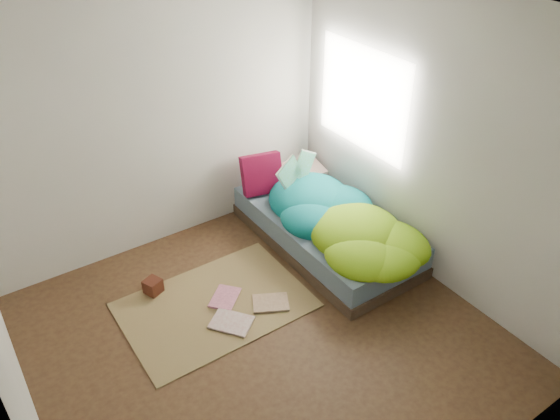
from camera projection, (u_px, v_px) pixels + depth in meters
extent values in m
cube|color=#3B2416|center=(263.00, 337.00, 4.55)|extent=(3.50, 3.50, 0.00)
cube|color=#B8B6AE|center=(158.00, 120.00, 5.02)|extent=(3.50, 0.04, 2.60)
cube|color=#B8B6AE|center=(454.00, 373.00, 2.62)|extent=(3.50, 0.04, 2.60)
cube|color=#B8B6AE|center=(433.00, 143.00, 4.64)|extent=(0.04, 3.50, 2.60)
cube|color=white|center=(255.00, 17.00, 3.10)|extent=(3.50, 3.50, 0.04)
cube|color=white|center=(362.00, 99.00, 5.19)|extent=(0.01, 1.00, 1.20)
cube|color=#35281D|center=(325.00, 239.00, 5.58)|extent=(1.00, 2.00, 0.12)
cube|color=slate|center=(326.00, 225.00, 5.48)|extent=(0.98, 1.96, 0.22)
cube|color=brown|center=(215.00, 305.00, 4.85)|extent=(1.60, 1.10, 0.01)
cube|color=beige|center=(298.00, 173.00, 6.00)|extent=(0.58, 0.38, 0.13)
cube|color=#55051C|center=(262.00, 174.00, 5.70)|extent=(0.44, 0.22, 0.42)
cube|color=#381A0C|center=(153.00, 286.00, 4.95)|extent=(0.18, 0.18, 0.14)
imported|color=beige|center=(226.00, 333.00, 4.55)|extent=(0.40, 0.42, 0.03)
imported|color=pink|center=(213.00, 296.00, 4.92)|extent=(0.37, 0.36, 0.03)
imported|color=tan|center=(272.00, 312.00, 4.75)|extent=(0.39, 0.35, 0.02)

